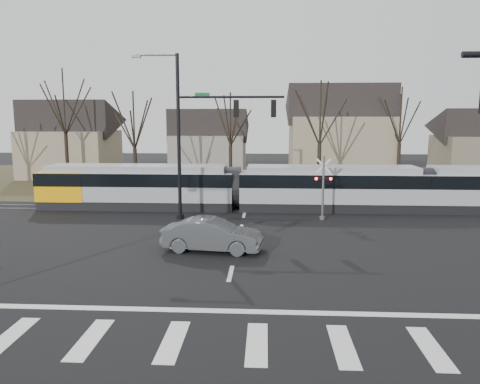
{
  "coord_description": "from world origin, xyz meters",
  "views": [
    {
      "loc": [
        1.41,
        -16.37,
        6.26
      ],
      "look_at": [
        0.0,
        9.0,
        2.3
      ],
      "focal_mm": 35.0,
      "sensor_mm": 36.0,
      "label": 1
    }
  ],
  "objects": [
    {
      "name": "ground",
      "position": [
        0.0,
        0.0,
        0.0
      ],
      "size": [
        140.0,
        140.0,
        0.0
      ],
      "primitive_type": "plane",
      "color": "black"
    },
    {
      "name": "grass_verge",
      "position": [
        0.0,
        32.0,
        0.01
      ],
      "size": [
        140.0,
        28.0,
        0.01
      ],
      "primitive_type": "cube",
      "color": "#38331E",
      "rests_on": "ground"
    },
    {
      "name": "crosswalk",
      "position": [
        0.0,
        -4.0,
        0.01
      ],
      "size": [
        27.0,
        2.6,
        0.01
      ],
      "color": "silver",
      "rests_on": "ground"
    },
    {
      "name": "stop_line",
      "position": [
        0.0,
        -1.8,
        0.01
      ],
      "size": [
        28.0,
        0.35,
        0.01
      ],
      "primitive_type": "cube",
      "color": "silver",
      "rests_on": "ground"
    },
    {
      "name": "lane_dashes",
      "position": [
        0.0,
        16.0,
        0.01
      ],
      "size": [
        0.18,
        30.0,
        0.01
      ],
      "color": "silver",
      "rests_on": "ground"
    },
    {
      "name": "rail_pair",
      "position": [
        0.0,
        15.8,
        0.03
      ],
      "size": [
        90.0,
        1.52,
        0.06
      ],
      "color": "#59595E",
      "rests_on": "ground"
    },
    {
      "name": "tram",
      "position": [
        5.75,
        16.0,
        1.67
      ],
      "size": [
        40.36,
        3.0,
        3.06
      ],
      "color": "gray",
      "rests_on": "ground"
    },
    {
      "name": "sedan",
      "position": [
        -1.13,
        5.3,
        0.78
      ],
      "size": [
        2.86,
        5.18,
        1.57
      ],
      "primitive_type": "imported",
      "rotation": [
        0.0,
        0.0,
        1.44
      ],
      "color": "#404447",
      "rests_on": "ground"
    },
    {
      "name": "signal_pole_far",
      "position": [
        -2.41,
        12.5,
        5.7
      ],
      "size": [
        9.28,
        0.44,
        10.2
      ],
      "color": "black",
      "rests_on": "ground"
    },
    {
      "name": "rail_crossing_signal",
      "position": [
        5.0,
        12.79,
        1.89
      ],
      "size": [
        1.08,
        0.36,
        4.0
      ],
      "color": "#59595B",
      "rests_on": "ground"
    },
    {
      "name": "tree_row",
      "position": [
        2.0,
        26.0,
        5.0
      ],
      "size": [
        59.2,
        7.2,
        10.0
      ],
      "color": "black",
      "rests_on": "ground"
    },
    {
      "name": "house_a",
      "position": [
        -20.0,
        34.0,
        4.46
      ],
      "size": [
        9.72,
        8.64,
        8.6
      ],
      "color": "gray",
      "rests_on": "ground"
    },
    {
      "name": "house_b",
      "position": [
        -5.0,
        36.0,
        3.97
      ],
      "size": [
        8.64,
        7.56,
        7.65
      ],
      "color": "slate",
      "rests_on": "ground"
    },
    {
      "name": "house_c",
      "position": [
        9.0,
        33.0,
        5.23
      ],
      "size": [
        10.8,
        8.64,
        10.1
      ],
      "color": "gray",
      "rests_on": "ground"
    },
    {
      "name": "house_d",
      "position": [
        24.0,
        35.0,
        3.97
      ],
      "size": [
        8.64,
        7.56,
        7.65
      ],
      "color": "#645A49",
      "rests_on": "ground"
    }
  ]
}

